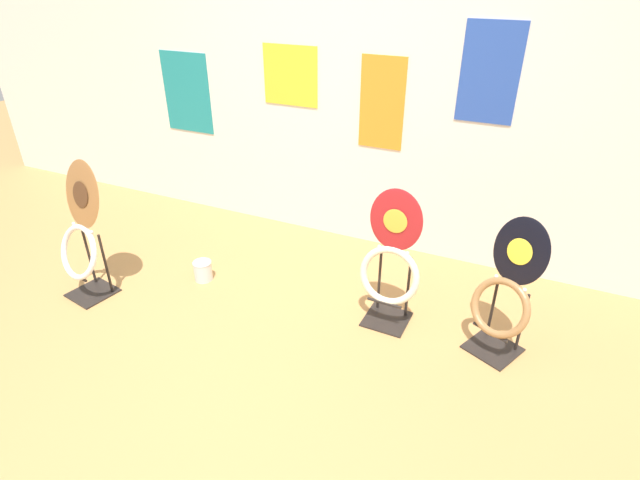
{
  "coord_description": "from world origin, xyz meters",
  "views": [
    {
      "loc": [
        1.35,
        -1.5,
        2.07
      ],
      "look_at": [
        0.22,
        0.95,
        0.55
      ],
      "focal_mm": 28.0,
      "sensor_mm": 36.0,
      "label": 1
    }
  ],
  "objects_px": {
    "toilet_seat_display_jazz_black": "(506,293)",
    "toilet_seat_display_crimson_swirl": "(391,263)",
    "toilet_seat_display_woodgrain": "(81,237)",
    "paint_can": "(203,270)"
  },
  "relations": [
    {
      "from": "toilet_seat_display_woodgrain",
      "to": "paint_can",
      "type": "distance_m",
      "value": 0.84
    },
    {
      "from": "toilet_seat_display_crimson_swirl",
      "to": "toilet_seat_display_woodgrain",
      "type": "relative_size",
      "value": 0.97
    },
    {
      "from": "toilet_seat_display_jazz_black",
      "to": "toilet_seat_display_crimson_swirl",
      "type": "height_order",
      "value": "toilet_seat_display_crimson_swirl"
    },
    {
      "from": "toilet_seat_display_crimson_swirl",
      "to": "paint_can",
      "type": "relative_size",
      "value": 6.0
    },
    {
      "from": "toilet_seat_display_jazz_black",
      "to": "paint_can",
      "type": "distance_m",
      "value": 2.09
    },
    {
      "from": "toilet_seat_display_jazz_black",
      "to": "toilet_seat_display_woodgrain",
      "type": "distance_m",
      "value": 2.73
    },
    {
      "from": "toilet_seat_display_crimson_swirl",
      "to": "paint_can",
      "type": "xyz_separation_m",
      "value": [
        -1.38,
        -0.1,
        -0.36
      ]
    },
    {
      "from": "toilet_seat_display_crimson_swirl",
      "to": "toilet_seat_display_woodgrain",
      "type": "xyz_separation_m",
      "value": [
        -1.99,
        -0.56,
        0.01
      ]
    },
    {
      "from": "toilet_seat_display_jazz_black",
      "to": "toilet_seat_display_woodgrain",
      "type": "bearing_deg",
      "value": -167.83
    },
    {
      "from": "toilet_seat_display_woodgrain",
      "to": "paint_can",
      "type": "height_order",
      "value": "toilet_seat_display_woodgrain"
    }
  ]
}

